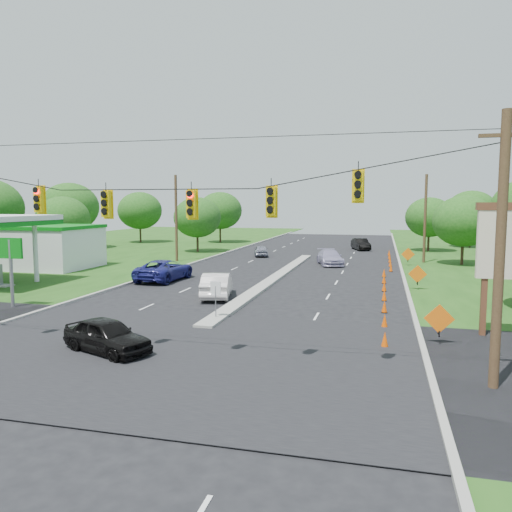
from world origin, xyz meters
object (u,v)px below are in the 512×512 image
(white_sedan, at_px, (217,285))
(black_sedan, at_px, (107,336))
(gas_station, at_px, (20,242))
(blue_pickup, at_px, (164,270))

(white_sedan, bearing_deg, black_sedan, 74.39)
(gas_station, xyz_separation_m, white_sedan, (21.65, -8.20, -1.76))
(white_sedan, distance_m, blue_pickup, 8.52)
(gas_station, bearing_deg, blue_pickup, -9.11)
(white_sedan, height_order, blue_pickup, blue_pickup)
(gas_station, bearing_deg, white_sedan, -20.75)
(gas_station, xyz_separation_m, black_sedan, (21.19, -20.77, -1.86))
(black_sedan, height_order, white_sedan, white_sedan)
(white_sedan, relative_size, blue_pickup, 0.82)
(blue_pickup, bearing_deg, white_sedan, 140.79)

